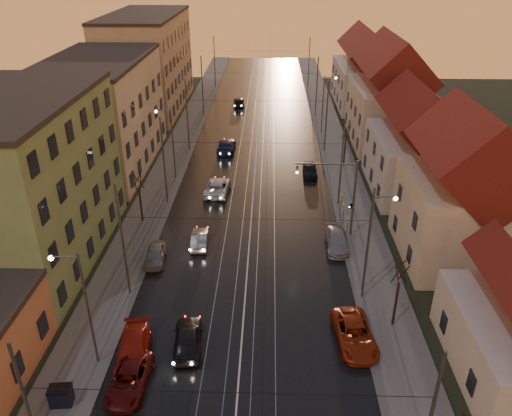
# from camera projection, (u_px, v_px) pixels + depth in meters

# --- Properties ---
(ground) EXTENTS (160.00, 160.00, 0.00)m
(ground) POSITION_uv_depth(u_px,v_px,m) (238.00, 391.00, 28.98)
(ground) COLOR black
(ground) RESTS_ON ground
(road) EXTENTS (16.00, 120.00, 0.04)m
(road) POSITION_uv_depth(u_px,v_px,m) (257.00, 148.00, 64.45)
(road) COLOR black
(road) RESTS_ON ground
(sidewalk_left) EXTENTS (4.00, 120.00, 0.15)m
(sidewalk_left) POSITION_uv_depth(u_px,v_px,m) (180.00, 147.00, 64.68)
(sidewalk_left) COLOR #4C4C4C
(sidewalk_left) RESTS_ON ground
(sidewalk_right) EXTENTS (4.00, 120.00, 0.15)m
(sidewalk_right) POSITION_uv_depth(u_px,v_px,m) (334.00, 148.00, 64.17)
(sidewalk_right) COLOR #4C4C4C
(sidewalk_right) RESTS_ON ground
(tram_rail_0) EXTENTS (0.06, 120.00, 0.03)m
(tram_rail_0) POSITION_uv_depth(u_px,v_px,m) (240.00, 147.00, 64.49)
(tram_rail_0) COLOR gray
(tram_rail_0) RESTS_ON road
(tram_rail_1) EXTENTS (0.06, 120.00, 0.03)m
(tram_rail_1) POSITION_uv_depth(u_px,v_px,m) (251.00, 147.00, 64.45)
(tram_rail_1) COLOR gray
(tram_rail_1) RESTS_ON road
(tram_rail_2) EXTENTS (0.06, 120.00, 0.03)m
(tram_rail_2) POSITION_uv_depth(u_px,v_px,m) (263.00, 148.00, 64.41)
(tram_rail_2) COLOR gray
(tram_rail_2) RESTS_ON road
(tram_rail_3) EXTENTS (0.06, 120.00, 0.03)m
(tram_rail_3) POSITION_uv_depth(u_px,v_px,m) (274.00, 148.00, 64.38)
(tram_rail_3) COLOR gray
(tram_rail_3) RESTS_ON road
(apartment_left_1) EXTENTS (10.00, 18.00, 13.00)m
(apartment_left_1) POSITION_uv_depth(u_px,v_px,m) (23.00, 185.00, 38.85)
(apartment_left_1) COLOR #618152
(apartment_left_1) RESTS_ON ground
(apartment_left_2) EXTENTS (10.00, 20.00, 12.00)m
(apartment_left_2) POSITION_uv_depth(u_px,v_px,m) (102.00, 115.00, 56.82)
(apartment_left_2) COLOR #BEAE93
(apartment_left_2) RESTS_ON ground
(apartment_left_3) EXTENTS (10.00, 24.00, 14.00)m
(apartment_left_3) POSITION_uv_depth(u_px,v_px,m) (148.00, 64.00, 77.65)
(apartment_left_3) COLOR tan
(apartment_left_3) RESTS_ON ground
(house_right_1) EXTENTS (8.67, 10.20, 10.80)m
(house_right_1) POSITION_uv_depth(u_px,v_px,m) (463.00, 197.00, 39.33)
(house_right_1) COLOR #B9AC8E
(house_right_1) RESTS_ON ground
(house_right_2) EXTENTS (9.18, 12.24, 9.20)m
(house_right_2) POSITION_uv_depth(u_px,v_px,m) (419.00, 148.00, 51.24)
(house_right_2) COLOR beige
(house_right_2) RESTS_ON ground
(house_right_3) EXTENTS (9.18, 14.28, 11.50)m
(house_right_3) POSITION_uv_depth(u_px,v_px,m) (390.00, 98.00, 64.01)
(house_right_3) COLOR #B9AC8E
(house_right_3) RESTS_ON ground
(house_right_4) EXTENTS (9.18, 16.32, 10.00)m
(house_right_4) POSITION_uv_depth(u_px,v_px,m) (366.00, 73.00, 80.32)
(house_right_4) COLOR beige
(house_right_4) RESTS_ON ground
(catenary_pole_l_1) EXTENTS (0.16, 0.16, 9.00)m
(catenary_pole_l_1) POSITION_uv_depth(u_px,v_px,m) (123.00, 242.00, 35.11)
(catenary_pole_l_1) COLOR #595B60
(catenary_pole_l_1) RESTS_ON ground
(catenary_pole_r_1) EXTENTS (0.16, 0.16, 9.00)m
(catenary_pole_r_1) POSITION_uv_depth(u_px,v_px,m) (368.00, 246.00, 34.67)
(catenary_pole_r_1) COLOR #595B60
(catenary_pole_r_1) RESTS_ON ground
(catenary_pole_l_2) EXTENTS (0.16, 0.16, 9.00)m
(catenary_pole_l_2) POSITION_uv_depth(u_px,v_px,m) (164.00, 162.00, 48.41)
(catenary_pole_l_2) COLOR #595B60
(catenary_pole_l_2) RESTS_ON ground
(catenary_pole_r_2) EXTENTS (0.16, 0.16, 9.00)m
(catenary_pole_r_2) POSITION_uv_depth(u_px,v_px,m) (341.00, 164.00, 47.97)
(catenary_pole_r_2) COLOR #595B60
(catenary_pole_r_2) RESTS_ON ground
(catenary_pole_l_3) EXTENTS (0.16, 0.16, 9.00)m
(catenary_pole_l_3) POSITION_uv_depth(u_px,v_px,m) (187.00, 116.00, 61.72)
(catenary_pole_l_3) COLOR #595B60
(catenary_pole_l_3) RESTS_ON ground
(catenary_pole_r_3) EXTENTS (0.16, 0.16, 9.00)m
(catenary_pole_r_3) POSITION_uv_depth(u_px,v_px,m) (326.00, 117.00, 61.27)
(catenary_pole_r_3) COLOR #595B60
(catenary_pole_r_3) RESTS_ON ground
(catenary_pole_l_4) EXTENTS (0.16, 0.16, 9.00)m
(catenary_pole_l_4) POSITION_uv_depth(u_px,v_px,m) (202.00, 86.00, 75.02)
(catenary_pole_l_4) COLOR #595B60
(catenary_pole_l_4) RESTS_ON ground
(catenary_pole_r_4) EXTENTS (0.16, 0.16, 9.00)m
(catenary_pole_r_4) POSITION_uv_depth(u_px,v_px,m) (317.00, 87.00, 74.58)
(catenary_pole_r_4) COLOR #595B60
(catenary_pole_r_4) RESTS_ON ground
(catenary_pole_l_5) EXTENTS (0.16, 0.16, 9.00)m
(catenary_pole_l_5) POSITION_uv_depth(u_px,v_px,m) (215.00, 62.00, 90.99)
(catenary_pole_l_5) COLOR #595B60
(catenary_pole_l_5) RESTS_ON ground
(catenary_pole_r_5) EXTENTS (0.16, 0.16, 9.00)m
(catenary_pole_r_5) POSITION_uv_depth(u_px,v_px,m) (309.00, 63.00, 90.54)
(catenary_pole_r_5) COLOR #595B60
(catenary_pole_r_5) RESTS_ON ground
(street_lamp_0) EXTENTS (1.75, 0.32, 8.00)m
(street_lamp_0) POSITION_uv_depth(u_px,v_px,m) (81.00, 299.00, 28.74)
(street_lamp_0) COLOR #595B60
(street_lamp_0) RESTS_ON ground
(street_lamp_1) EXTENTS (1.75, 0.32, 8.00)m
(street_lamp_1) POSITION_uv_depth(u_px,v_px,m) (373.00, 234.00, 35.36)
(street_lamp_1) COLOR #595B60
(street_lamp_1) RESTS_ON ground
(street_lamp_2) EXTENTS (1.75, 0.32, 8.00)m
(street_lamp_2) POSITION_uv_depth(u_px,v_px,m) (170.00, 137.00, 53.57)
(street_lamp_2) COLOR #595B60
(street_lamp_2) RESTS_ON ground
(street_lamp_3) EXTENTS (1.75, 0.32, 8.00)m
(street_lamp_3) POSITION_uv_depth(u_px,v_px,m) (325.00, 99.00, 67.29)
(street_lamp_3) COLOR #595B60
(street_lamp_3) RESTS_ON ground
(traffic_light_mast) EXTENTS (5.30, 0.32, 7.20)m
(traffic_light_mast) POSITION_uv_depth(u_px,v_px,m) (343.00, 189.00, 42.62)
(traffic_light_mast) COLOR #595B60
(traffic_light_mast) RESTS_ON ground
(bare_tree_0) EXTENTS (1.09, 1.09, 5.11)m
(bare_tree_0) POSITION_uv_depth(u_px,v_px,m) (140.00, 198.00, 45.84)
(bare_tree_0) COLOR black
(bare_tree_0) RESTS_ON ground
(bare_tree_1) EXTENTS (1.09, 1.09, 5.11)m
(bare_tree_1) POSITION_uv_depth(u_px,v_px,m) (397.00, 296.00, 32.89)
(bare_tree_1) COLOR black
(bare_tree_1) RESTS_ON ground
(bare_tree_2) EXTENTS (1.09, 1.09, 5.11)m
(bare_tree_2) POSITION_uv_depth(u_px,v_px,m) (345.00, 147.00, 57.72)
(bare_tree_2) COLOR black
(bare_tree_2) RESTS_ON ground
(driving_car_0) EXTENTS (2.18, 4.52, 1.49)m
(driving_car_0) POSITION_uv_depth(u_px,v_px,m) (188.00, 338.00, 31.84)
(driving_car_0) COLOR black
(driving_car_0) RESTS_ON ground
(driving_car_1) EXTENTS (1.57, 3.91, 1.26)m
(driving_car_1) POSITION_uv_depth(u_px,v_px,m) (200.00, 239.00, 42.99)
(driving_car_1) COLOR gray
(driving_car_1) RESTS_ON ground
(driving_car_2) EXTENTS (2.70, 5.22, 1.41)m
(driving_car_2) POSITION_uv_depth(u_px,v_px,m) (218.00, 187.00, 52.20)
(driving_car_2) COLOR silver
(driving_car_2) RESTS_ON ground
(driving_car_3) EXTENTS (2.22, 5.29, 1.52)m
(driving_car_3) POSITION_uv_depth(u_px,v_px,m) (226.00, 146.00, 62.99)
(driving_car_3) COLOR #161E44
(driving_car_3) RESTS_ON ground
(driving_car_4) EXTENTS (2.08, 4.38, 1.45)m
(driving_car_4) POSITION_uv_depth(u_px,v_px,m) (239.00, 102.00, 81.24)
(driving_car_4) COLOR black
(driving_car_4) RESTS_ON ground
(parked_left_1) EXTENTS (2.22, 4.52, 1.24)m
(parked_left_1) POSITION_uv_depth(u_px,v_px,m) (129.00, 379.00, 28.97)
(parked_left_1) COLOR #4E0E0D
(parked_left_1) RESTS_ON ground
(parked_left_2) EXTENTS (2.46, 4.94, 1.38)m
(parked_left_2) POSITION_uv_depth(u_px,v_px,m) (133.00, 350.00, 30.98)
(parked_left_2) COLOR #A91C10
(parked_left_2) RESTS_ON ground
(parked_left_3) EXTENTS (1.78, 3.85, 1.28)m
(parked_left_3) POSITION_uv_depth(u_px,v_px,m) (155.00, 255.00, 40.75)
(parked_left_3) COLOR #96979B
(parked_left_3) RESTS_ON ground
(parked_right_0) EXTENTS (2.77, 5.26, 1.41)m
(parked_right_0) POSITION_uv_depth(u_px,v_px,m) (355.00, 334.00, 32.26)
(parked_right_0) COLOR #9A2B0F
(parked_right_0) RESTS_ON ground
(parked_right_1) EXTENTS (1.94, 4.58, 1.32)m
(parked_right_1) POSITION_uv_depth(u_px,v_px,m) (337.00, 241.00, 42.66)
(parked_right_1) COLOR #A5A4AA
(parked_right_1) RESTS_ON ground
(parked_right_2) EXTENTS (1.60, 3.91, 1.33)m
(parked_right_2) POSITION_uv_depth(u_px,v_px,m) (310.00, 170.00, 56.32)
(parked_right_2) COLOR black
(parked_right_2) RESTS_ON ground
(dumpster) EXTENTS (1.27, 0.92, 1.10)m
(dumpster) POSITION_uv_depth(u_px,v_px,m) (61.00, 396.00, 27.76)
(dumpster) COLOR black
(dumpster) RESTS_ON sidewalk_left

